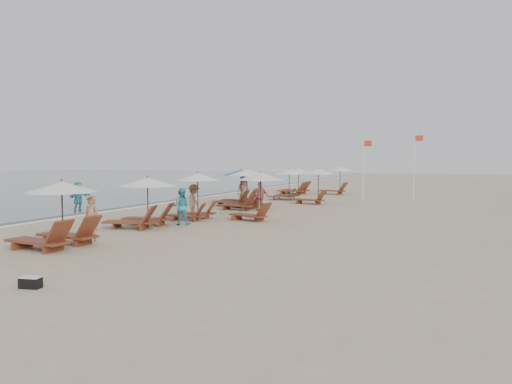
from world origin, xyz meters
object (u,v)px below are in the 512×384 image
at_px(inland_station_0, 256,190).
at_px(inland_station_1, 314,183).
at_px(lounger_station_6, 295,182).
at_px(beachgoer_near, 91,220).
at_px(lounger_station_4, 237,188).
at_px(lounger_station_5, 286,184).
at_px(beachgoer_far_b, 244,190).
at_px(lounger_station_3, 243,189).
at_px(lounger_station_1, 142,203).
at_px(beachgoer_far_a, 260,196).
at_px(inland_station_2, 336,178).
at_px(lounger_station_0, 56,217).
at_px(waterline_walker, 78,197).
at_px(lounger_station_2, 194,196).
at_px(beachgoer_mid_b, 194,201).
at_px(duffel_bag, 31,282).
at_px(flag_pole_near, 364,166).
at_px(beachgoer_mid_a, 181,206).

relative_size(inland_station_0, inland_station_1, 0.97).
xyz_separation_m(lounger_station_6, inland_station_1, (3.84, -7.43, 0.40)).
bearing_deg(beachgoer_near, lounger_station_4, 96.50).
height_order(lounger_station_5, beachgoer_far_b, lounger_station_5).
relative_size(lounger_station_3, beachgoer_far_b, 1.49).
bearing_deg(lounger_station_1, beachgoer_near, -78.39).
height_order(lounger_station_4, beachgoer_far_a, lounger_station_4).
distance_m(lounger_station_5, inland_station_2, 6.66).
height_order(lounger_station_0, waterline_walker, lounger_station_0).
bearing_deg(beachgoer_near, inland_station_2, 86.97).
distance_m(lounger_station_1, lounger_station_2, 3.15).
bearing_deg(lounger_station_3, lounger_station_0, -92.41).
bearing_deg(lounger_station_5, lounger_station_0, -91.62).
height_order(lounger_station_6, beachgoer_mid_b, lounger_station_6).
bearing_deg(beachgoer_far_a, beachgoer_far_b, -101.27).
distance_m(lounger_station_6, inland_station_1, 8.38).
xyz_separation_m(beachgoer_near, beachgoer_mid_b, (-0.37, 7.26, 0.02)).
bearing_deg(inland_station_2, duffel_bag, -88.50).
height_order(beachgoer_mid_b, flag_pole_near, flag_pole_near).
bearing_deg(waterline_walker, lounger_station_5, -34.23).
bearing_deg(beachgoer_far_b, lounger_station_3, -119.67).
height_order(lounger_station_6, duffel_bag, lounger_station_6).
relative_size(lounger_station_2, beachgoer_mid_b, 1.47).
distance_m(lounger_station_4, beachgoer_near, 13.78).
xyz_separation_m(beachgoer_near, beachgoer_mid_a, (0.28, 5.14, -0.01)).
bearing_deg(beachgoer_far_b, inland_station_1, -25.61).
bearing_deg(lounger_station_4, duffel_bag, -77.93).
distance_m(beachgoer_near, duffel_bag, 5.64).
bearing_deg(lounger_station_1, lounger_station_6, 90.89).
relative_size(lounger_station_4, flag_pole_near, 0.66).
bearing_deg(inland_station_0, flag_pole_near, 78.10).
height_order(lounger_station_0, lounger_station_3, lounger_station_3).
bearing_deg(duffel_bag, beachgoer_near, 119.36).
relative_size(waterline_walker, duffel_bag, 3.21).
height_order(lounger_station_3, beachgoer_far_b, lounger_station_3).
height_order(lounger_station_3, inland_station_1, lounger_station_3).
xyz_separation_m(lounger_station_6, beachgoer_far_a, (2.29, -12.43, -0.16)).
distance_m(beachgoer_far_a, waterline_walker, 9.84).
xyz_separation_m(lounger_station_6, flag_pole_near, (6.30, -4.19, 1.42)).
height_order(lounger_station_2, beachgoer_far_a, lounger_station_2).
height_order(lounger_station_4, inland_station_2, inland_station_2).
bearing_deg(waterline_walker, duffel_bag, -140.73).
bearing_deg(beachgoer_mid_a, lounger_station_2, -96.51).
relative_size(lounger_station_6, inland_station_1, 1.00).
distance_m(inland_station_1, beachgoer_mid_b, 9.95).
relative_size(beachgoer_far_a, waterline_walker, 0.98).
distance_m(lounger_station_2, inland_station_0, 2.93).
relative_size(lounger_station_0, lounger_station_3, 1.03).
bearing_deg(inland_station_1, duffel_bag, -89.96).
xyz_separation_m(lounger_station_3, beachgoer_mid_a, (0.27, -6.85, -0.33)).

